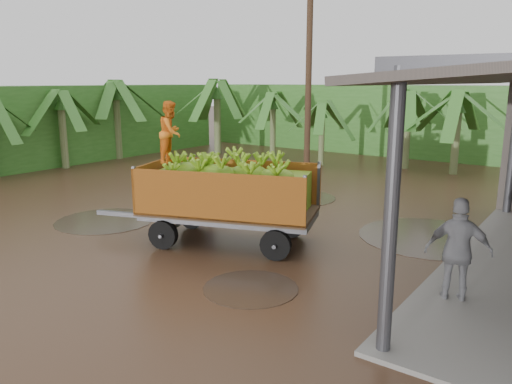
# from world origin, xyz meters

# --- Properties ---
(ground) EXTENTS (100.00, 100.00, 0.00)m
(ground) POSITION_xyz_m (0.00, 0.00, 0.00)
(ground) COLOR black
(ground) RESTS_ON ground
(hedge_north) EXTENTS (22.00, 3.00, 3.60)m
(hedge_north) POSITION_xyz_m (-2.00, 16.00, 1.80)
(hedge_north) COLOR #2D661E
(hedge_north) RESTS_ON ground
(hedge_west) EXTENTS (3.00, 18.00, 3.60)m
(hedge_west) POSITION_xyz_m (-14.00, 4.00, 1.80)
(hedge_west) COLOR #2D661E
(hedge_west) RESTS_ON ground
(banana_trailer) EXTENTS (5.65, 3.21, 3.35)m
(banana_trailer) POSITION_xyz_m (0.34, -1.06, 1.24)
(banana_trailer) COLOR #C66E1C
(banana_trailer) RESTS_ON ground
(man_blue) EXTENTS (0.75, 0.63, 1.75)m
(man_blue) POSITION_xyz_m (-1.61, 0.31, 0.88)
(man_blue) COLOR #6D71C8
(man_blue) RESTS_ON ground
(man_grey) EXTENTS (1.20, 0.81, 1.89)m
(man_grey) POSITION_xyz_m (5.67, -1.36, 0.95)
(man_grey) COLOR gray
(man_grey) RESTS_ON ground
(utility_pole) EXTENTS (1.20, 0.24, 8.26)m
(utility_pole) POSITION_xyz_m (-2.24, 7.13, 4.19)
(utility_pole) COLOR #47301E
(utility_pole) RESTS_ON ground
(banana_plants) EXTENTS (25.14, 21.02, 4.31)m
(banana_plants) POSITION_xyz_m (-6.09, 6.06, 1.81)
(banana_plants) COLOR #2D661E
(banana_plants) RESTS_ON ground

